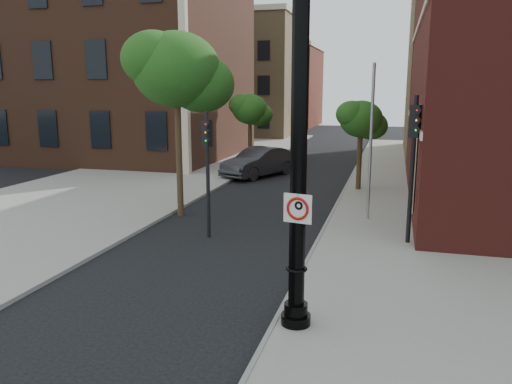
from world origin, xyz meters
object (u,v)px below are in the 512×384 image
(lamppost, at_px, (298,169))
(no_parking_sign, at_px, (298,208))
(parked_car, at_px, (259,162))
(traffic_signal_left, at_px, (207,154))
(traffic_signal_right, at_px, (414,146))

(lamppost, height_order, no_parking_sign, lamppost)
(no_parking_sign, distance_m, parked_car, 18.62)
(traffic_signal_left, distance_m, traffic_signal_right, 6.39)
(no_parking_sign, relative_size, traffic_signal_right, 0.12)
(lamppost, xyz_separation_m, no_parking_sign, (0.03, -0.18, -0.73))
(no_parking_sign, height_order, parked_car, no_parking_sign)
(parked_car, distance_m, traffic_signal_right, 13.80)
(traffic_signal_right, bearing_deg, parked_car, 144.00)
(parked_car, xyz_separation_m, traffic_signal_left, (1.49, -11.89, 1.97))
(parked_car, relative_size, traffic_signal_left, 1.19)
(parked_car, bearing_deg, no_parking_sign, -47.79)
(parked_car, relative_size, traffic_signal_right, 1.06)
(lamppost, xyz_separation_m, traffic_signal_right, (2.32, 6.39, -0.19))
(no_parking_sign, bearing_deg, traffic_signal_right, 81.30)
(lamppost, relative_size, no_parking_sign, 12.59)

